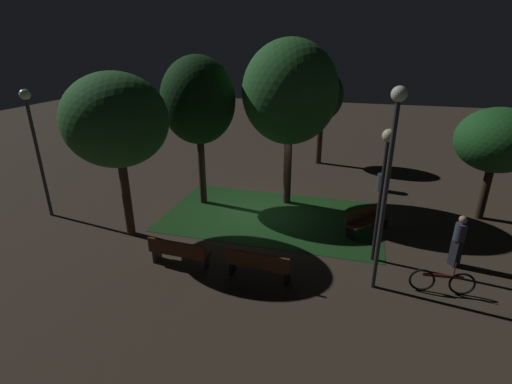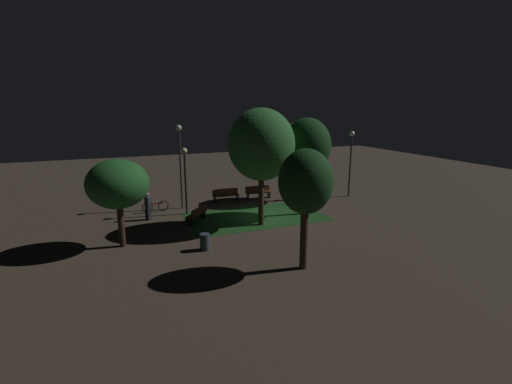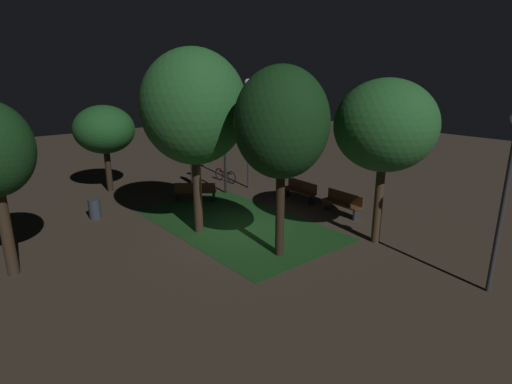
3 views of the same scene
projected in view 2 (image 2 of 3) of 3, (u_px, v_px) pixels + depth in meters
ground_plane at (266, 216)px, 22.08m from camera, size 60.00×60.00×0.00m
grass_lawn at (255, 217)px, 21.89m from camera, size 8.01×4.70×0.01m
bench_lawn_edge at (258, 192)px, 26.08m from camera, size 1.82×0.55×0.88m
bench_front_right at (226, 195)px, 25.19m from camera, size 1.82×0.56×0.88m
bench_near_trees at (197, 214)px, 20.82m from camera, size 1.54×1.68×0.88m
tree_near_wall at (306, 183)px, 14.20m from camera, size 2.13×2.13×4.87m
tree_back_right at (307, 146)px, 21.55m from camera, size 2.79×2.79×5.76m
tree_back_left at (118, 184)px, 16.64m from camera, size 2.78×2.78×4.11m
tree_tall_center at (261, 145)px, 19.45m from camera, size 3.56×3.56×6.34m
tree_right_canopy at (300, 144)px, 24.97m from camera, size 3.21×3.21×5.38m
lamp_post_plaza_east at (351, 153)px, 26.09m from camera, size 0.36×0.36×4.68m
lamp_post_plaza_west at (180, 154)px, 22.93m from camera, size 0.36×0.36×5.27m
lamp_post_near_wall at (185, 169)px, 21.83m from camera, size 0.36×0.36×4.02m
trash_bin at (205, 242)px, 16.81m from camera, size 0.46×0.46×0.77m
bicycle at (155, 206)px, 22.84m from camera, size 1.64×0.21×0.93m
pedestrian at (148, 205)px, 21.12m from camera, size 0.32×0.34×1.61m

